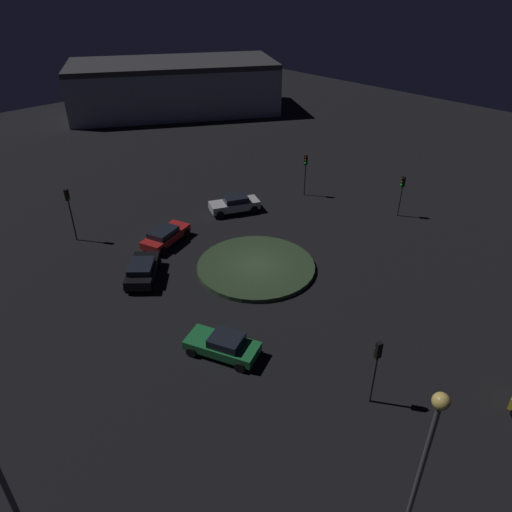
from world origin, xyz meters
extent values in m
plane|color=black|center=(0.00, 0.00, 0.00)|extent=(115.22, 115.22, 0.00)
cylinder|color=#2D4228|center=(0.00, 0.00, 0.16)|extent=(8.67, 8.67, 0.31)
cube|color=red|center=(7.63, 2.68, 0.63)|extent=(3.11, 4.75, 0.58)
cube|color=black|center=(7.54, 2.95, 1.13)|extent=(2.20, 2.66, 0.42)
cylinder|color=black|center=(8.98, 1.47, 0.34)|extent=(0.43, 0.71, 0.67)
cylinder|color=black|center=(7.33, 0.89, 0.34)|extent=(0.43, 0.71, 0.67)
cylinder|color=black|center=(7.93, 4.47, 0.34)|extent=(0.43, 0.71, 0.67)
cylinder|color=black|center=(6.28, 3.90, 0.34)|extent=(0.43, 0.71, 0.67)
cube|color=silver|center=(8.12, -4.98, 0.70)|extent=(3.35, 4.72, 0.69)
cube|color=black|center=(8.07, -5.10, 1.28)|extent=(2.23, 2.51, 0.48)
cylinder|color=black|center=(8.28, -6.78, 0.36)|extent=(0.49, 0.74, 0.71)
cylinder|color=black|center=(6.69, -6.08, 0.36)|extent=(0.49, 0.74, 0.71)
cylinder|color=black|center=(9.55, -3.89, 0.36)|extent=(0.49, 0.74, 0.71)
cylinder|color=black|center=(7.96, -3.19, 0.36)|extent=(0.49, 0.74, 0.71)
cube|color=#1E7238|center=(-5.26, 7.60, 0.59)|extent=(4.58, 3.33, 0.55)
cube|color=black|center=(-5.52, 7.49, 1.12)|extent=(2.27, 2.16, 0.51)
cylinder|color=black|center=(-4.23, 9.03, 0.32)|extent=(0.67, 0.46, 0.64)
cylinder|color=black|center=(-3.51, 7.39, 0.32)|extent=(0.67, 0.46, 0.64)
cylinder|color=black|center=(-7.01, 7.82, 0.32)|extent=(0.67, 0.46, 0.64)
cylinder|color=black|center=(-6.29, 6.17, 0.32)|extent=(0.67, 0.46, 0.64)
cube|color=black|center=(4.55, 6.74, 0.66)|extent=(4.33, 4.15, 0.68)
cube|color=black|center=(4.33, 6.94, 1.21)|extent=(2.66, 2.62, 0.41)
cylinder|color=black|center=(6.28, 6.43, 0.32)|extent=(0.63, 0.60, 0.65)
cylinder|color=black|center=(5.06, 5.05, 0.32)|extent=(0.63, 0.60, 0.65)
cylinder|color=black|center=(4.05, 8.42, 0.32)|extent=(0.63, 0.60, 0.65)
cylinder|color=black|center=(2.82, 7.05, 0.32)|extent=(0.63, 0.60, 0.65)
cylinder|color=#2D2D2D|center=(6.32, -12.36, 1.56)|extent=(0.12, 0.12, 3.11)
cube|color=black|center=(6.32, -12.36, 3.56)|extent=(0.37, 0.33, 0.90)
sphere|color=#3F0C0C|center=(6.25, -12.23, 3.83)|extent=(0.20, 0.20, 0.20)
sphere|color=#4C380F|center=(6.25, -12.23, 3.56)|extent=(0.20, 0.20, 0.20)
sphere|color=#1EE53F|center=(6.25, -12.23, 3.29)|extent=(0.20, 0.20, 0.20)
cylinder|color=#2D2D2D|center=(13.08, 7.71, 1.76)|extent=(0.12, 0.12, 3.52)
cube|color=black|center=(13.08, 7.71, 3.97)|extent=(0.34, 0.37, 0.90)
sphere|color=#3F0C0C|center=(12.96, 7.64, 4.24)|extent=(0.20, 0.20, 0.20)
sphere|color=#4C380F|center=(12.96, 7.64, 3.97)|extent=(0.20, 0.20, 0.20)
sphere|color=#1EE53F|center=(12.96, 7.64, 3.70)|extent=(0.20, 0.20, 0.20)
cylinder|color=#2D2D2D|center=(-13.12, 4.35, 1.52)|extent=(0.12, 0.12, 3.04)
cube|color=black|center=(-13.12, 4.35, 3.49)|extent=(0.30, 0.35, 0.90)
sphere|color=#3F0C0C|center=(-12.99, 4.30, 3.76)|extent=(0.20, 0.20, 0.20)
sphere|color=yellow|center=(-12.99, 4.30, 3.49)|extent=(0.20, 0.20, 0.20)
sphere|color=#0F3819|center=(-12.99, 4.30, 3.22)|extent=(0.20, 0.20, 0.20)
cylinder|color=#2D2D2D|center=(-2.39, -15.07, 1.40)|extent=(0.12, 0.12, 2.80)
cube|color=black|center=(-2.39, -15.07, 3.25)|extent=(0.33, 0.26, 0.90)
sphere|color=#3F0C0C|center=(-2.36, -14.93, 3.52)|extent=(0.20, 0.20, 0.20)
sphere|color=#4C380F|center=(-2.36, -14.93, 3.25)|extent=(0.20, 0.20, 0.20)
sphere|color=#1EE53F|center=(-2.36, -14.93, 2.98)|extent=(0.20, 0.20, 0.20)
cylinder|color=#4C4C51|center=(-18.00, 9.13, 3.77)|extent=(0.18, 0.18, 7.54)
sphere|color=#F9D166|center=(-18.00, 9.13, 7.71)|extent=(0.58, 0.58, 0.58)
cube|color=#8C939E|center=(40.28, -21.23, 3.23)|extent=(26.33, 32.09, 6.47)
cube|color=#333338|center=(40.28, -21.23, 6.82)|extent=(26.33, 32.09, 0.70)
camera|label=1|loc=(-21.48, 20.25, 19.20)|focal=33.50mm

